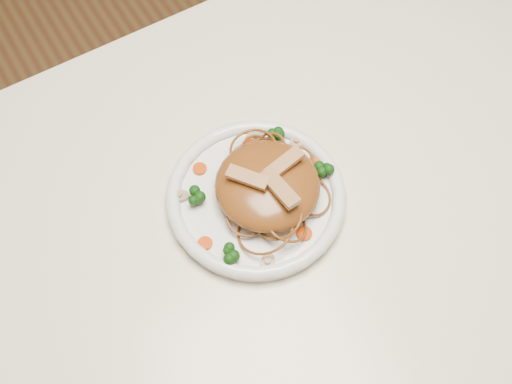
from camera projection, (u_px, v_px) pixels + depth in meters
ground at (277, 342)px, 1.61m from camera, size 4.00×4.00×0.00m
table at (288, 226)px, 1.04m from camera, size 1.20×0.80×0.75m
plate at (256, 199)px, 0.94m from camera, size 0.30×0.30×0.02m
noodle_mound at (267, 185)px, 0.92m from camera, size 0.19×0.19×0.05m
chicken_a at (284, 163)px, 0.90m from camera, size 0.06×0.03×0.01m
chicken_b at (248, 177)px, 0.89m from camera, size 0.05×0.06×0.01m
chicken_c at (280, 188)px, 0.88m from camera, size 0.03×0.07×0.01m
broccoli_0 at (277, 137)px, 0.97m from camera, size 0.03×0.03×0.03m
broccoli_1 at (195, 195)px, 0.92m from camera, size 0.03×0.03×0.03m
broccoli_2 at (231, 253)px, 0.88m from camera, size 0.03×0.03×0.03m
broccoli_3 at (324, 169)px, 0.94m from camera, size 0.03×0.03×0.03m
carrot_0 at (252, 141)px, 0.98m from camera, size 0.03×0.03×0.00m
carrot_1 at (205, 243)px, 0.90m from camera, size 0.02×0.02×0.00m
carrot_2 at (314, 164)px, 0.96m from camera, size 0.03×0.03×0.00m
carrot_3 at (200, 169)px, 0.96m from camera, size 0.02×0.02×0.00m
carrot_4 at (304, 234)px, 0.91m from camera, size 0.02×0.02×0.00m
mushroom_0 at (267, 263)px, 0.89m from camera, size 0.04×0.04×0.01m
mushroom_1 at (296, 142)px, 0.98m from camera, size 0.04×0.04×0.01m
mushroom_2 at (180, 196)px, 0.93m from camera, size 0.04×0.04×0.01m
mushroom_3 at (256, 138)px, 0.98m from camera, size 0.04×0.04×0.01m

